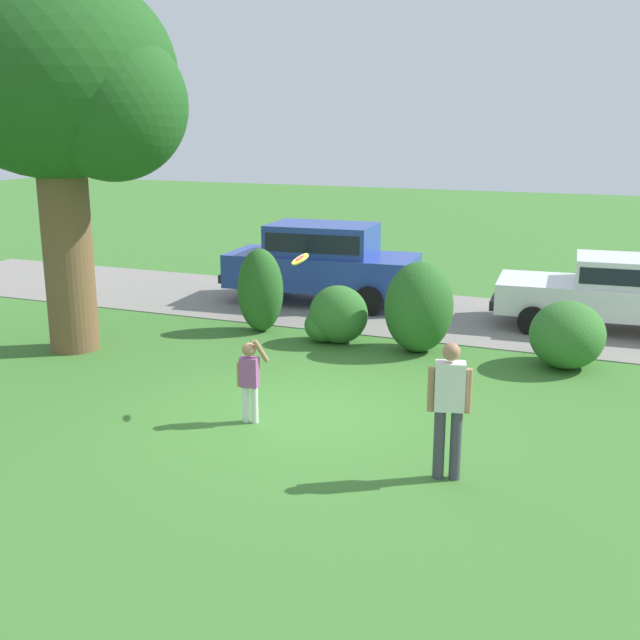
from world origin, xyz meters
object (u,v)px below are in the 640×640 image
object	(u,v)px
parked_suv	(322,259)
adult_onlooker	(449,403)
frisbee	(300,259)
parked_sedan	(605,290)
oak_tree_large	(66,90)
child_thrower	(250,376)

from	to	relation	value
parked_suv	adult_onlooker	bearing A→B (deg)	-58.96
parked_suv	frisbee	xyz separation A→B (m)	(2.37, -6.73, 1.24)
parked_sedan	adult_onlooker	xyz separation A→B (m)	(-1.42, -8.27, 0.13)
parked_sedan	frisbee	xyz separation A→B (m)	(-4.07, -6.68, 1.47)
oak_tree_large	parked_sedan	xyz separation A→B (m)	(9.31, 5.22, -3.98)
oak_tree_large	parked_suv	size ratio (longest dim) A/B	1.45
child_thrower	parked_suv	bearing A→B (deg)	104.27
oak_tree_large	adult_onlooker	xyz separation A→B (m)	(7.88, -3.06, -3.85)
oak_tree_large	parked_sedan	world-z (taller)	oak_tree_large
parked_sedan	frisbee	distance (m)	7.96
parked_suv	adult_onlooker	world-z (taller)	parked_suv
oak_tree_large	parked_suv	distance (m)	7.08
adult_onlooker	oak_tree_large	bearing A→B (deg)	158.80
oak_tree_large	adult_onlooker	world-z (taller)	oak_tree_large
parked_sedan	parked_suv	distance (m)	6.44
parked_sedan	adult_onlooker	world-z (taller)	adult_onlooker
oak_tree_large	frisbee	world-z (taller)	oak_tree_large
frisbee	adult_onlooker	world-z (taller)	frisbee
parked_suv	adult_onlooker	distance (m)	9.72
parked_suv	frisbee	world-z (taller)	frisbee
oak_tree_large	child_thrower	size ratio (longest dim) A/B	5.42
parked_sedan	parked_suv	xyz separation A→B (m)	(-6.44, 0.06, 0.23)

